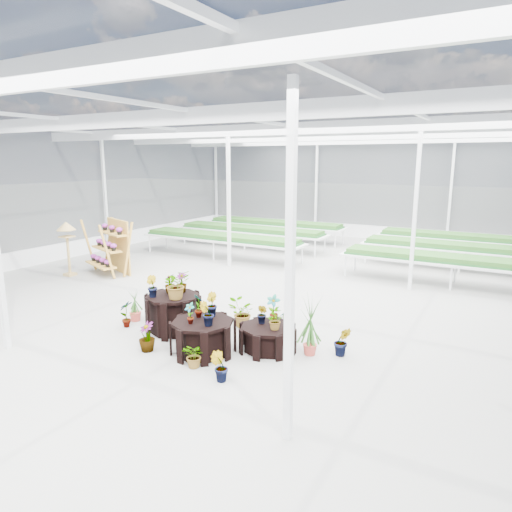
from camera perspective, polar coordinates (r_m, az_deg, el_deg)
The scene contains 10 objects.
ground_plane at distance 10.92m, azimuth -1.33°, elevation -7.17°, with size 24.00×24.00×0.00m, color gray.
greenhouse_shell at distance 10.41m, azimuth -1.39°, elevation 4.62°, with size 18.00×24.00×4.50m, color white, non-canonical shape.
steel_frame at distance 10.41m, azimuth -1.39°, elevation 4.62°, with size 18.00×24.00×4.50m, color silver, non-canonical shape.
nursery_benches at distance 17.21m, azimuth 10.95°, elevation 1.15°, with size 16.00×7.00×0.84m, color silver, non-canonical shape.
plinth_tall at distance 9.86m, azimuth -10.30°, elevation -7.06°, with size 1.17×1.17×0.79m, color black.
plinth_mid at distance 8.75m, azimuth -6.63°, elevation -10.00°, with size 1.21×1.21×0.64m, color black.
plinth_low at distance 8.84m, azimuth 1.44°, elevation -10.21°, with size 1.08×1.08×0.49m, color black.
shelf_rack at distance 15.19m, azimuth -18.03°, elevation 1.05°, with size 1.63×0.86×1.72m, color #B68834, non-canonical shape.
bird_table at distance 15.36m, azimuth -22.44°, elevation 0.83°, with size 0.41×0.41×1.71m, color #A18349, non-canonical shape.
nursery_plants at distance 9.33m, azimuth -5.48°, elevation -7.02°, with size 5.10×2.85×1.40m.
Camera 1 is at (5.26, -8.88, 3.58)m, focal length 32.00 mm.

